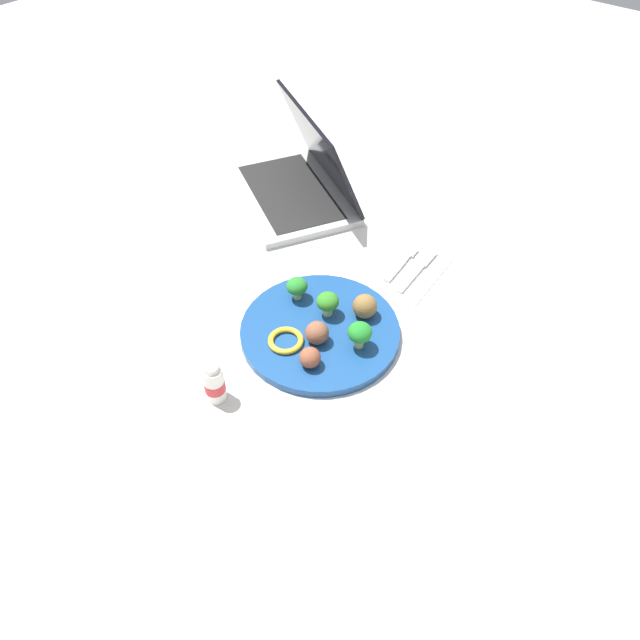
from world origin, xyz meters
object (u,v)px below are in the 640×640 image
at_px(broccoli_floret_far_rim, 297,287).
at_px(laptop, 299,181).
at_px(broccoli_floret_front_left, 360,333).
at_px(meatball_back_right, 317,333).
at_px(napkin, 409,269).
at_px(yogurt_bottle, 214,383).
at_px(fork, 403,261).
at_px(knife, 419,268).
at_px(meatball_mid_right, 365,306).
at_px(meatball_center, 310,358).
at_px(plate, 320,331).
at_px(broccoli_floret_front_right, 328,302).
at_px(pepper_ring_back_right, 286,340).

height_order(broccoli_floret_far_rim, laptop, laptop).
bearing_deg(broccoli_floret_front_left, meatball_back_right, 120.65).
relative_size(napkin, yogurt_bottle, 2.19).
xyz_separation_m(fork, laptop, (0.05, 0.32, 0.03)).
bearing_deg(knife, napkin, 117.17).
bearing_deg(meatball_mid_right, meatball_center, -179.87).
height_order(broccoli_floret_front_left, broccoli_floret_far_rim, broccoli_floret_front_left).
height_order(plate, yogurt_bottle, yogurt_bottle).
bearing_deg(meatball_center, broccoli_floret_front_right, 25.62).
height_order(broccoli_floret_far_rim, fork, broccoli_floret_far_rim).
bearing_deg(broccoli_floret_far_rim, fork, -21.59).
xyz_separation_m(broccoli_floret_front_left, meatball_back_right, (-0.04, 0.06, -0.01)).
height_order(napkin, laptop, laptop).
xyz_separation_m(plate, fork, (0.25, -0.00, -0.00)).
distance_m(broccoli_floret_front_left, napkin, 0.24).
bearing_deg(meatball_back_right, plate, 30.31).
bearing_deg(fork, napkin, -107.58).
bearing_deg(broccoli_floret_far_rim, meatball_center, -131.31).
xyz_separation_m(napkin, yogurt_bottle, (-0.46, 0.06, 0.03)).
height_order(meatball_back_right, meatball_mid_right, meatball_mid_right).
relative_size(pepper_ring_back_right, napkin, 0.36).
bearing_deg(fork, meatball_center, -173.74).
distance_m(meatball_back_right, napkin, 0.27).
bearing_deg(broccoli_floret_front_right, plate, -161.24).
height_order(broccoli_floret_front_left, pepper_ring_back_right, broccoli_floret_front_left).
relative_size(napkin, knife, 1.17).
bearing_deg(yogurt_bottle, broccoli_floret_front_right, -6.30).
bearing_deg(knife, meatball_mid_right, 179.73).
bearing_deg(pepper_ring_back_right, meatball_back_right, -46.67).
relative_size(plate, fork, 2.31).
distance_m(broccoli_floret_front_right, pepper_ring_back_right, 0.10).
bearing_deg(broccoli_floret_front_left, napkin, 12.87).
distance_m(broccoli_floret_far_rim, laptop, 0.35).
bearing_deg(meatball_back_right, broccoli_floret_front_left, -59.35).
height_order(broccoli_floret_front_left, napkin, broccoli_floret_front_left).
bearing_deg(fork, knife, -85.46).
relative_size(broccoli_floret_front_left, meatball_back_right, 1.24).
xyz_separation_m(pepper_ring_back_right, yogurt_bottle, (-0.15, 0.02, 0.01)).
relative_size(meatball_back_right, pepper_ring_back_right, 0.66).
bearing_deg(napkin, meatball_back_right, 178.24).
distance_m(pepper_ring_back_right, napkin, 0.31).
distance_m(plate, knife, 0.26).
xyz_separation_m(broccoli_floret_front_right, meatball_mid_right, (0.04, -0.05, -0.01)).
distance_m(meatball_center, pepper_ring_back_right, 0.07).
distance_m(meatball_center, laptop, 0.51).
height_order(broccoli_floret_front_left, fork, broccoli_floret_front_left).
bearing_deg(meatball_center, napkin, 3.01).
xyz_separation_m(meatball_back_right, napkin, (0.27, -0.01, -0.03)).
xyz_separation_m(broccoli_floret_front_right, meatball_center, (-0.11, -0.05, -0.01)).
height_order(meatball_mid_right, laptop, laptop).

